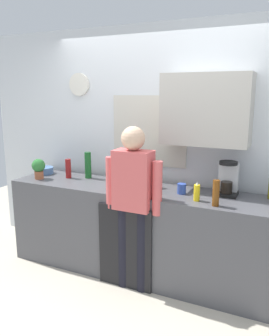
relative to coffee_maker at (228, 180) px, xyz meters
The scene contains 15 objects.
ground_plane 1.41m from the coffee_maker, 148.85° to the right, with size 8.00×8.00×0.00m, color beige.
kitchen_counter 1.01m from the coffee_maker, 167.67° to the right, with size 3.00×0.64×0.93m, color #4C4C51.
dishwasher_panel 1.19m from the coffee_maker, 149.54° to the right, with size 0.56×0.02×0.84m, color black.
back_wall_assembly 0.80m from the coffee_maker, 162.03° to the left, with size 4.60×0.42×2.60m.
coffee_maker is the anchor object (origin of this frame).
bottle_amber_beer 0.39m from the coffee_maker, 94.30° to the right, with size 0.06×0.06×0.23m, color brown.
bottle_green_wine 1.56m from the coffee_maker, behind, with size 0.07×0.07×0.30m, color #195923.
bottle_red_vinegar 1.77m from the coffee_maker, behind, with size 0.06×0.06×0.22m, color maroon.
bottle_clear_soda 0.83m from the coffee_maker, behind, with size 0.09×0.09×0.28m, color #2D8C33.
cup_blue_mug 0.45m from the coffee_maker, 158.28° to the right, with size 0.08×0.08×0.10m, color #3351B2.
mixing_bowl 2.16m from the coffee_maker, behind, with size 0.22×0.22×0.08m, color #4C72A5.
potted_plant 2.07m from the coffee_maker, behind, with size 0.15×0.15×0.23m.
dish_soap 0.39m from the coffee_maker, 124.14° to the right, with size 0.06×0.06×0.18m.
storage_canister 1.09m from the coffee_maker, behind, with size 0.14×0.14×0.17m, color silver.
person_at_sink 0.92m from the coffee_maker, 148.85° to the right, with size 0.57×0.22×1.60m.
Camera 1 is at (1.31, -2.75, 1.90)m, focal length 36.34 mm.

